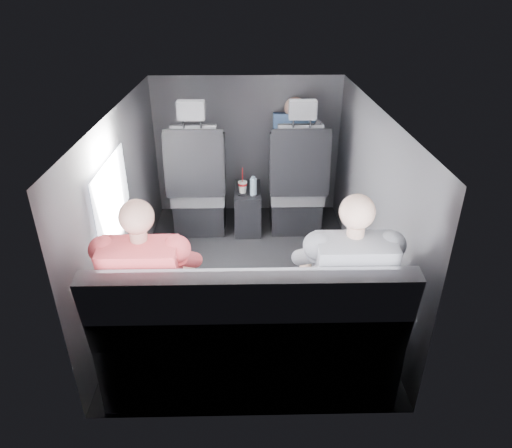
{
  "coord_description": "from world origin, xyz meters",
  "views": [
    {
      "loc": [
        -0.01,
        -3.01,
        2.09
      ],
      "look_at": [
        0.06,
        -0.05,
        0.52
      ],
      "focal_mm": 32.0,
      "sensor_mm": 36.0,
      "label": 1
    }
  ],
  "objects_px": {
    "water_bottle": "(253,187)",
    "passenger_rear_left": "(152,288)",
    "laptop_white": "(155,266)",
    "laptop_black": "(337,263)",
    "passenger_rear_right": "(344,285)",
    "front_seat_left": "(199,191)",
    "center_console": "(248,208)",
    "rear_bench": "(250,342)",
    "passenger_front_right": "(294,146)",
    "front_seat_right": "(296,190)",
    "soda_cup": "(243,187)"
  },
  "relations": [
    {
      "from": "laptop_black",
      "to": "front_seat_right",
      "type": "bearing_deg",
      "value": 92.5
    },
    {
      "from": "front_seat_right",
      "to": "laptop_white",
      "type": "relative_size",
      "value": 3.29
    },
    {
      "from": "front_seat_right",
      "to": "laptop_black",
      "type": "distance_m",
      "value": 1.61
    },
    {
      "from": "front_seat_left",
      "to": "rear_bench",
      "type": "xyz_separation_m",
      "value": [
        0.45,
        -1.9,
        -0.09
      ]
    },
    {
      "from": "water_bottle",
      "to": "soda_cup",
      "type": "bearing_deg",
      "value": 158.69
    },
    {
      "from": "center_console",
      "to": "soda_cup",
      "type": "distance_m",
      "value": 0.28
    },
    {
      "from": "center_console",
      "to": "water_bottle",
      "type": "height_order",
      "value": "water_bottle"
    },
    {
      "from": "front_seat_left",
      "to": "laptop_black",
      "type": "distance_m",
      "value": 1.88
    },
    {
      "from": "water_bottle",
      "to": "laptop_white",
      "type": "bearing_deg",
      "value": -111.44
    },
    {
      "from": "passenger_front_right",
      "to": "laptop_black",
      "type": "bearing_deg",
      "value": -87.37
    },
    {
      "from": "passenger_rear_left",
      "to": "water_bottle",
      "type": "bearing_deg",
      "value": 71.16
    },
    {
      "from": "passenger_front_right",
      "to": "passenger_rear_right",
      "type": "bearing_deg",
      "value": -87.62
    },
    {
      "from": "water_bottle",
      "to": "passenger_rear_left",
      "type": "bearing_deg",
      "value": -108.84
    },
    {
      "from": "center_console",
      "to": "soda_cup",
      "type": "height_order",
      "value": "soda_cup"
    },
    {
      "from": "front_seat_left",
      "to": "passenger_front_right",
      "type": "distance_m",
      "value": 0.98
    },
    {
      "from": "center_console",
      "to": "rear_bench",
      "type": "bearing_deg",
      "value": -90.0
    },
    {
      "from": "center_console",
      "to": "passenger_rear_right",
      "type": "xyz_separation_m",
      "value": [
        0.52,
        -1.85,
        0.42
      ]
    },
    {
      "from": "soda_cup",
      "to": "passenger_rear_right",
      "type": "relative_size",
      "value": 0.2
    },
    {
      "from": "front_seat_right",
      "to": "laptop_black",
      "type": "bearing_deg",
      "value": -87.5
    },
    {
      "from": "laptop_white",
      "to": "passenger_front_right",
      "type": "relative_size",
      "value": 0.5
    },
    {
      "from": "laptop_white",
      "to": "passenger_rear_right",
      "type": "bearing_deg",
      "value": -10.25
    },
    {
      "from": "laptop_black",
      "to": "passenger_rear_right",
      "type": "distance_m",
      "value": 0.22
    },
    {
      "from": "rear_bench",
      "to": "passenger_front_right",
      "type": "bearing_deg",
      "value": 78.62
    },
    {
      "from": "rear_bench",
      "to": "passenger_front_right",
      "type": "height_order",
      "value": "passenger_front_right"
    },
    {
      "from": "laptop_black",
      "to": "passenger_front_right",
      "type": "relative_size",
      "value": 0.41
    },
    {
      "from": "front_seat_left",
      "to": "front_seat_right",
      "type": "height_order",
      "value": "same"
    },
    {
      "from": "soda_cup",
      "to": "laptop_white",
      "type": "xyz_separation_m",
      "value": [
        -0.5,
        -1.56,
        0.17
      ]
    },
    {
      "from": "laptop_white",
      "to": "passenger_rear_left",
      "type": "relative_size",
      "value": 0.32
    },
    {
      "from": "front_seat_left",
      "to": "laptop_white",
      "type": "height_order",
      "value": "front_seat_left"
    },
    {
      "from": "laptop_black",
      "to": "passenger_front_right",
      "type": "xyz_separation_m",
      "value": [
        -0.08,
        1.85,
        0.12
      ]
    },
    {
      "from": "water_bottle",
      "to": "passenger_rear_left",
      "type": "relative_size",
      "value": 0.15
    },
    {
      "from": "center_console",
      "to": "rear_bench",
      "type": "xyz_separation_m",
      "value": [
        -0.0,
        -1.94,
        0.11
      ]
    },
    {
      "from": "passenger_front_right",
      "to": "passenger_rear_left",
      "type": "bearing_deg",
      "value": -115.14
    },
    {
      "from": "center_console",
      "to": "passenger_rear_right",
      "type": "relative_size",
      "value": 0.4
    },
    {
      "from": "front_seat_right",
      "to": "laptop_white",
      "type": "height_order",
      "value": "front_seat_right"
    },
    {
      "from": "front_seat_left",
      "to": "passenger_rear_right",
      "type": "distance_m",
      "value": 2.06
    },
    {
      "from": "center_console",
      "to": "laptop_white",
      "type": "bearing_deg",
      "value": -108.29
    },
    {
      "from": "water_bottle",
      "to": "passenger_front_right",
      "type": "xyz_separation_m",
      "value": [
        0.38,
        0.35,
        0.26
      ]
    },
    {
      "from": "laptop_white",
      "to": "passenger_front_right",
      "type": "height_order",
      "value": "passenger_front_right"
    },
    {
      "from": "center_console",
      "to": "passenger_front_right",
      "type": "bearing_deg",
      "value": 26.65
    },
    {
      "from": "front_seat_right",
      "to": "center_console",
      "type": "distance_m",
      "value": 0.49
    },
    {
      "from": "laptop_white",
      "to": "front_seat_left",
      "type": "bearing_deg",
      "value": 86.57
    },
    {
      "from": "water_bottle",
      "to": "front_seat_left",
      "type": "bearing_deg",
      "value": 169.63
    },
    {
      "from": "passenger_rear_right",
      "to": "passenger_front_right",
      "type": "xyz_separation_m",
      "value": [
        -0.09,
        2.06,
        0.12
      ]
    },
    {
      "from": "rear_bench",
      "to": "laptop_white",
      "type": "height_order",
      "value": "rear_bench"
    },
    {
      "from": "passenger_rear_left",
      "to": "center_console",
      "type": "bearing_deg",
      "value": 73.87
    },
    {
      "from": "front_seat_right",
      "to": "passenger_rear_right",
      "type": "xyz_separation_m",
      "value": [
        0.07,
        -1.81,
        0.22
      ]
    },
    {
      "from": "laptop_black",
      "to": "passenger_rear_right",
      "type": "xyz_separation_m",
      "value": [
        0.0,
        -0.22,
        -0.01
      ]
    },
    {
      "from": "water_bottle",
      "to": "passenger_front_right",
      "type": "relative_size",
      "value": 0.23
    },
    {
      "from": "soda_cup",
      "to": "laptop_white",
      "type": "bearing_deg",
      "value": -107.81
    }
  ]
}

